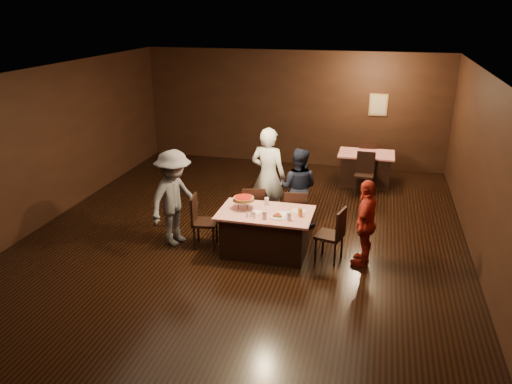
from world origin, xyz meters
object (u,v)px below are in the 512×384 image
at_px(diner_grey_knit, 174,198).
at_px(glass_back, 267,201).
at_px(back_table, 365,169).
at_px(glass_front_left, 264,215).
at_px(glass_amber, 300,213).
at_px(chair_end_left, 205,221).
at_px(chair_far_left, 254,209).
at_px(glass_front_right, 289,216).
at_px(diner_white_jacket, 268,176).
at_px(pizza_stand, 244,199).
at_px(diner_red_shirt, 366,223).
at_px(diner_navy_hoodie, 298,187).
at_px(chair_far_right, 296,213).
at_px(chair_back_near, 364,174).
at_px(plate_empty, 299,211).
at_px(main_table, 265,232).
at_px(chair_back_far, 367,158).
at_px(chair_end_right, 329,234).

distance_m(diner_grey_knit, glass_back, 1.64).
xyz_separation_m(back_table, glass_front_left, (-1.47, -4.37, 0.46)).
relative_size(back_table, glass_amber, 9.29).
height_order(chair_end_left, glass_front_left, chair_end_left).
bearing_deg(chair_end_left, glass_amber, -99.91).
height_order(chair_far_left, glass_front_right, chair_far_left).
bearing_deg(diner_white_jacket, pizza_stand, 93.57).
bearing_deg(diner_red_shirt, diner_navy_hoodie, -122.54).
bearing_deg(chair_far_right, chair_back_near, -119.86).
bearing_deg(diner_red_shirt, glass_front_left, -67.37).
height_order(back_table, glass_amber, glass_amber).
bearing_deg(glass_front_left, chair_far_left, 113.20).
height_order(chair_back_near, diner_navy_hoodie, diner_navy_hoodie).
height_order(pizza_stand, plate_empty, pizza_stand).
relative_size(chair_far_right, diner_white_jacket, 0.49).
bearing_deg(glass_front_right, glass_back, 132.27).
xyz_separation_m(diner_navy_hoodie, pizza_stand, (-0.74, -1.26, 0.17)).
distance_m(chair_end_left, diner_navy_hoodie, 1.97).
xyz_separation_m(plate_empty, glass_amber, (0.05, -0.20, 0.06)).
distance_m(main_table, pizza_stand, 0.70).
xyz_separation_m(diner_white_jacket, pizza_stand, (-0.15, -1.25, -0.01)).
xyz_separation_m(back_table, glass_back, (-1.57, -3.77, 0.46)).
bearing_deg(pizza_stand, back_table, 64.46).
bearing_deg(diner_red_shirt, chair_far_left, -97.90).
xyz_separation_m(main_table, chair_end_left, (-1.10, 0.00, 0.09)).
bearing_deg(chair_far_left, diner_navy_hoodie, -157.35).
bearing_deg(plate_empty, diner_grey_knit, -175.67).
height_order(diner_white_jacket, glass_amber, diner_white_jacket).
distance_m(diner_grey_knit, glass_front_left, 1.73).
bearing_deg(diner_navy_hoodie, back_table, -107.48).
distance_m(diner_white_jacket, glass_back, 1.03).
bearing_deg(chair_far_right, diner_white_jacket, -47.02).
height_order(glass_amber, glass_back, same).
bearing_deg(glass_back, diner_navy_hoodie, 68.72).
bearing_deg(plate_empty, pizza_stand, -173.99).
xyz_separation_m(back_table, chair_back_far, (0.00, 0.60, 0.09)).
distance_m(chair_end_left, diner_grey_knit, 0.68).
height_order(diner_navy_hoodie, glass_back, diner_navy_hoodie).
distance_m(main_table, glass_front_left, 0.55).
height_order(chair_back_near, diner_red_shirt, diner_red_shirt).
bearing_deg(diner_white_jacket, glass_back, 111.69).
xyz_separation_m(chair_far_left, chair_back_near, (1.92, 2.62, 0.00)).
distance_m(back_table, chair_far_right, 3.51).
bearing_deg(diner_navy_hoodie, chair_far_left, 42.57).
distance_m(chair_end_right, glass_amber, 0.62).
relative_size(chair_far_right, diner_grey_knit, 0.54).
bearing_deg(glass_front_right, diner_grey_knit, 173.69).
height_order(chair_end_left, diner_white_jacket, diner_white_jacket).
relative_size(chair_end_right, chair_back_far, 1.00).
height_order(glass_front_left, glass_back, same).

